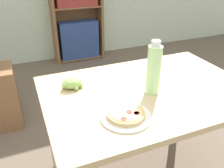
% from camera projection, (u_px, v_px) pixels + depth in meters
% --- Properties ---
extents(dining_table, '(1.18, 0.80, 0.74)m').
position_uv_depth(dining_table, '(147.00, 104.00, 1.41)').
color(dining_table, '#D1B27F').
rests_on(dining_table, ground_plane).
extents(pizza_on_plate, '(0.24, 0.24, 0.04)m').
position_uv_depth(pizza_on_plate, '(126.00, 115.00, 1.11)').
color(pizza_on_plate, white).
rests_on(pizza_on_plate, dining_table).
extents(grape_bunch, '(0.12, 0.10, 0.06)m').
position_uv_depth(grape_bunch, '(72.00, 83.00, 1.35)').
color(grape_bunch, '#93BC5B').
rests_on(grape_bunch, dining_table).
extents(drink_bottle, '(0.08, 0.08, 0.30)m').
position_uv_depth(drink_bottle, '(154.00, 69.00, 1.25)').
color(drink_bottle, '#B7EAA3').
rests_on(drink_bottle, dining_table).
extents(salt_shaker, '(0.04, 0.04, 0.07)m').
position_uv_depth(salt_shaker, '(156.00, 66.00, 1.55)').
color(salt_shaker, white).
rests_on(salt_shaker, dining_table).
extents(bookshelf, '(0.73, 0.27, 1.56)m').
position_uv_depth(bookshelf, '(77.00, 12.00, 3.39)').
color(bookshelf, brown).
rests_on(bookshelf, ground_plane).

